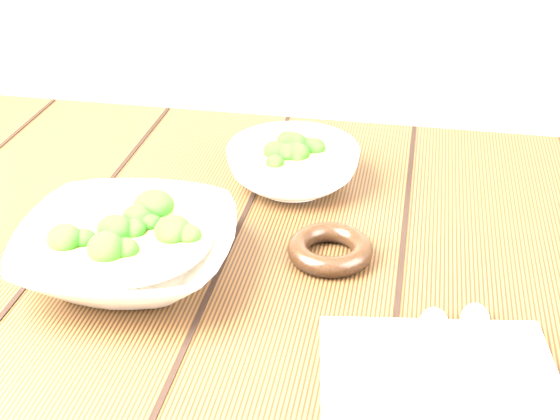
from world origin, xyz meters
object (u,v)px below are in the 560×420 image
object	(u,v)px
table	(247,333)
soup_bowl_front	(128,249)
soup_bowl_back	(293,165)
napkin	(440,385)
trivet	(330,249)

from	to	relation	value
table	soup_bowl_front	bearing A→B (deg)	-150.83
soup_bowl_front	soup_bowl_back	world-z (taller)	soup_bowl_front
soup_bowl_front	napkin	xyz separation A→B (m)	(0.34, -0.12, -0.03)
table	soup_bowl_back	distance (m)	0.23
table	napkin	distance (m)	0.32
soup_bowl_back	napkin	distance (m)	0.41
table	soup_bowl_front	distance (m)	0.20
soup_bowl_front	napkin	world-z (taller)	soup_bowl_front
soup_bowl_back	trivet	distance (m)	0.18
table	napkin	size ratio (longest dim) A/B	5.54
trivet	napkin	world-z (taller)	trivet
table	soup_bowl_back	bearing A→B (deg)	81.47
soup_bowl_front	napkin	distance (m)	0.36
table	napkin	world-z (taller)	napkin
trivet	napkin	xyz separation A→B (m)	(0.13, -0.20, -0.01)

